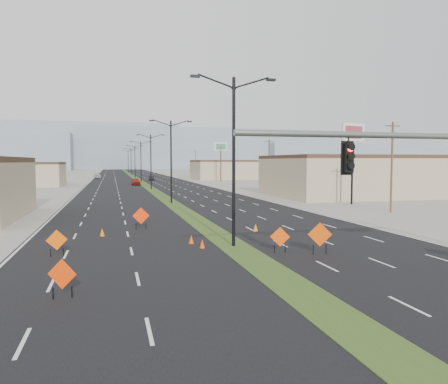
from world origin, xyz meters
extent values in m
plane|color=gray|center=(0.00, 0.00, 0.00)|extent=(600.00, 600.00, 0.00)
cube|color=black|center=(0.00, 100.00, 0.00)|extent=(25.00, 400.00, 0.02)
cube|color=#364719|center=(0.00, 100.00, 0.00)|extent=(2.00, 400.00, 0.04)
cube|color=tan|center=(34.00, 45.00, 2.75)|extent=(36.00, 18.00, 5.50)
cube|color=tan|center=(38.00, 110.00, 2.50)|extent=(44.00, 16.00, 5.00)
cube|color=gray|center=(40.00, 300.00, 14.00)|extent=(220.00, 50.00, 28.00)
cube|color=gray|center=(180.00, 290.00, 9.00)|extent=(160.00, 50.00, 18.00)
cube|color=gray|center=(-30.00, 320.00, 16.00)|extent=(140.00, 50.00, 32.00)
cylinder|color=slate|center=(5.20, 2.00, 6.10)|extent=(16.00, 0.24, 0.24)
cube|color=black|center=(1.70, 2.00, 5.22)|extent=(0.50, 0.28, 1.30)
sphere|color=#FF0C05|center=(1.70, 1.84, 5.57)|extent=(0.22, 0.22, 0.22)
cylinder|color=black|center=(0.00, 12.00, 5.00)|extent=(0.20, 0.20, 10.00)
cube|color=black|center=(-2.30, 12.00, 9.95)|extent=(0.55, 0.24, 0.14)
cube|color=black|center=(2.30, 12.00, 9.95)|extent=(0.55, 0.24, 0.14)
cylinder|color=black|center=(0.00, 40.00, 5.00)|extent=(0.20, 0.20, 10.00)
cube|color=black|center=(-2.30, 40.00, 9.95)|extent=(0.55, 0.24, 0.14)
cube|color=black|center=(2.30, 40.00, 9.95)|extent=(0.55, 0.24, 0.14)
cylinder|color=black|center=(0.00, 68.00, 5.00)|extent=(0.20, 0.20, 10.00)
cube|color=black|center=(-2.30, 68.00, 9.95)|extent=(0.55, 0.24, 0.14)
cube|color=black|center=(2.30, 68.00, 9.95)|extent=(0.55, 0.24, 0.14)
cylinder|color=black|center=(0.00, 96.00, 5.00)|extent=(0.20, 0.20, 10.00)
cube|color=black|center=(-2.30, 96.00, 9.95)|extent=(0.55, 0.24, 0.14)
cube|color=black|center=(2.30, 96.00, 9.95)|extent=(0.55, 0.24, 0.14)
cylinder|color=black|center=(0.00, 124.00, 5.00)|extent=(0.20, 0.20, 10.00)
cube|color=black|center=(-2.30, 124.00, 9.95)|extent=(0.55, 0.24, 0.14)
cube|color=black|center=(2.30, 124.00, 9.95)|extent=(0.55, 0.24, 0.14)
cylinder|color=black|center=(0.00, 152.00, 5.00)|extent=(0.20, 0.20, 10.00)
cube|color=black|center=(-2.30, 152.00, 9.95)|extent=(0.55, 0.24, 0.14)
cube|color=black|center=(2.30, 152.00, 9.95)|extent=(0.55, 0.24, 0.14)
cylinder|color=black|center=(0.00, 180.00, 5.00)|extent=(0.20, 0.20, 10.00)
cube|color=black|center=(-2.30, 180.00, 9.95)|extent=(0.55, 0.24, 0.14)
cube|color=black|center=(2.30, 180.00, 9.95)|extent=(0.55, 0.24, 0.14)
cylinder|color=#4C3823|center=(20.00, 25.00, 4.50)|extent=(0.20, 0.20, 9.00)
cube|color=#4C3823|center=(20.00, 25.00, 8.60)|extent=(1.60, 0.10, 0.10)
cylinder|color=#4C3823|center=(20.00, 60.00, 4.50)|extent=(0.20, 0.20, 9.00)
cube|color=#4C3823|center=(20.00, 60.00, 8.60)|extent=(1.60, 0.10, 0.10)
cylinder|color=#4C3823|center=(20.00, 95.00, 4.50)|extent=(0.20, 0.20, 9.00)
cube|color=#4C3823|center=(20.00, 95.00, 8.60)|extent=(1.60, 0.10, 0.10)
cylinder|color=#4C3823|center=(20.00, 130.00, 4.50)|extent=(0.20, 0.20, 9.00)
cube|color=#4C3823|center=(20.00, 130.00, 8.60)|extent=(1.60, 0.10, 0.10)
imported|color=maroon|center=(-2.00, 83.02, 0.74)|extent=(1.97, 4.42, 1.48)
imported|color=black|center=(3.42, 105.87, 0.66)|extent=(1.82, 4.11, 1.31)
imported|color=#A1A5AA|center=(-11.22, 124.85, 0.71)|extent=(2.24, 4.97, 1.41)
cube|color=#F55A05|center=(-9.91, 11.61, 0.91)|extent=(1.07, 0.31, 1.10)
cylinder|color=black|center=(-10.23, 11.61, 0.23)|extent=(0.05, 0.05, 0.46)
cylinder|color=black|center=(-9.59, 11.61, 0.23)|extent=(0.05, 0.05, 0.46)
cube|color=#EC3904|center=(-8.85, 3.93, 0.94)|extent=(1.05, 0.48, 1.13)
cylinder|color=black|center=(-9.18, 3.93, 0.23)|extent=(0.05, 0.05, 0.47)
cylinder|color=black|center=(-8.52, 3.93, 0.23)|extent=(0.05, 0.05, 0.47)
cube|color=#FC3405|center=(-4.95, 19.97, 1.04)|extent=(1.25, 0.07, 1.25)
cylinder|color=black|center=(-5.31, 19.97, 0.26)|extent=(0.05, 0.05, 0.52)
cylinder|color=black|center=(-4.58, 19.97, 0.26)|extent=(0.05, 0.05, 0.52)
cube|color=#FA4A05|center=(2.00, 9.57, 0.91)|extent=(1.04, 0.42, 1.09)
cylinder|color=black|center=(1.68, 9.57, 0.23)|extent=(0.05, 0.05, 0.45)
cylinder|color=black|center=(2.32, 9.57, 0.23)|extent=(0.05, 0.05, 0.45)
cube|color=#DE4804|center=(3.96, 8.66, 1.10)|extent=(1.29, 0.40, 1.33)
cylinder|color=black|center=(3.58, 8.66, 0.28)|extent=(0.05, 0.05, 0.55)
cylinder|color=black|center=(4.35, 8.66, 0.28)|extent=(0.05, 0.05, 0.55)
cone|color=#D74404|center=(-1.94, 11.90, 0.28)|extent=(0.41, 0.41, 0.55)
cone|color=#E54B04|center=(-2.31, 13.48, 0.27)|extent=(0.40, 0.40, 0.54)
cone|color=orange|center=(3.11, 17.11, 0.28)|extent=(0.36, 0.36, 0.56)
cone|color=orange|center=(-7.70, 17.63, 0.28)|extent=(0.42, 0.42, 0.55)
cylinder|color=black|center=(20.61, 33.38, 3.95)|extent=(0.24, 0.24, 7.90)
cube|color=white|center=(20.61, 33.38, 8.53)|extent=(3.13, 0.90, 2.08)
cube|color=#9A333C|center=(20.61, 33.18, 8.53)|extent=(2.46, 0.49, 1.46)
cylinder|color=black|center=(20.52, 97.33, 4.15)|extent=(0.24, 0.24, 8.29)
cube|color=white|center=(20.52, 97.33, 8.95)|extent=(3.28, 0.93, 2.18)
cube|color=#378B5C|center=(20.52, 97.13, 8.95)|extent=(2.59, 0.52, 1.53)
camera|label=1|loc=(-7.01, -12.89, 5.08)|focal=35.00mm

